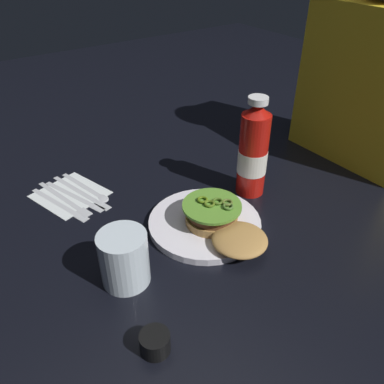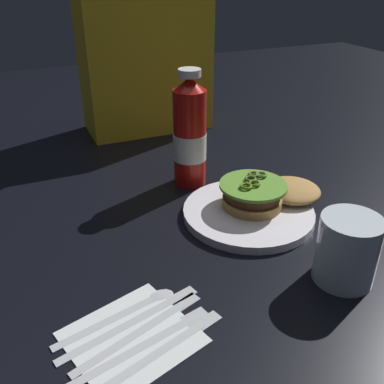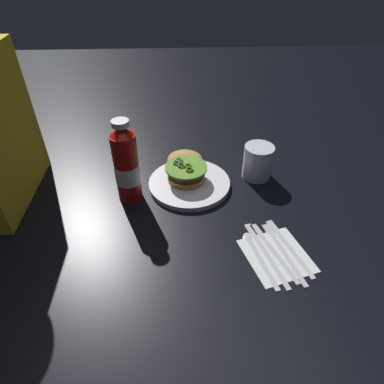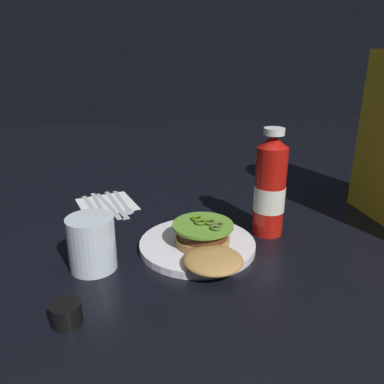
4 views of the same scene
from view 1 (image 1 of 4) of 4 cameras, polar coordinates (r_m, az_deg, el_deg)
name	(u,v)px [view 1 (image 1 of 4)]	position (r m, az deg, el deg)	size (l,w,h in m)	color
ground_plane	(168,226)	(0.86, -3.53, -5.00)	(3.00, 3.00, 0.00)	black
dinner_plate	(205,223)	(0.85, 1.85, -4.55)	(0.24, 0.24, 0.02)	white
burger_sandwich	(222,222)	(0.82, 4.33, -4.43)	(0.21, 0.13, 0.05)	#B08043
ketchup_bottle	(254,153)	(0.92, 9.00, 5.65)	(0.07, 0.07, 0.24)	#B6140D
water_glass	(124,258)	(0.72, -9.83, -9.50)	(0.09, 0.09, 0.10)	silver
condiment_cup	(155,342)	(0.64, -5.40, -20.94)	(0.05, 0.05, 0.03)	black
napkin	(70,194)	(1.00, -17.28, -0.31)	(0.15, 0.14, 0.00)	white
table_knife	(62,205)	(0.96, -18.37, -1.82)	(0.19, 0.07, 0.00)	silver
fork_utensil	(67,200)	(0.97, -17.66, -1.14)	(0.20, 0.06, 0.00)	silver
steak_knife	(77,197)	(0.98, -16.35, -0.65)	(0.19, 0.08, 0.00)	silver
butter_knife	(84,193)	(0.99, -15.45, -0.17)	(0.21, 0.07, 0.00)	silver
spoon_utensil	(91,190)	(0.99, -14.48, 0.32)	(0.18, 0.06, 0.00)	silver
diner_person	(372,70)	(1.13, 24.69, 15.77)	(0.33, 0.16, 0.55)	gold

